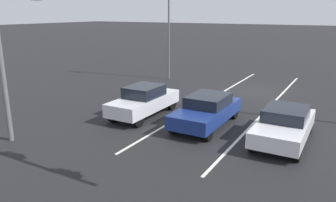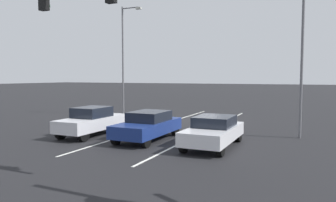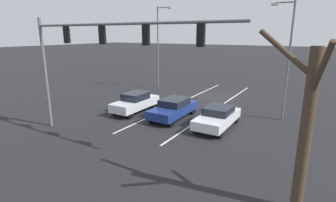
% 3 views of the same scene
% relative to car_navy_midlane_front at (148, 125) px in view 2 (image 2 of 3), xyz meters
% --- Properties ---
extents(ground_plane, '(240.00, 240.00, 0.00)m').
position_rel_car_navy_midlane_front_xyz_m(ground_plane, '(-0.11, -8.03, -0.75)').
color(ground_plane, black).
extents(lane_stripe_left_divider, '(0.12, 18.74, 0.01)m').
position_rel_car_navy_midlane_front_xyz_m(lane_stripe_left_divider, '(-1.86, -4.66, -0.75)').
color(lane_stripe_left_divider, silver).
rests_on(lane_stripe_left_divider, ground_plane).
extents(lane_stripe_center_divider, '(0.12, 18.74, 0.01)m').
position_rel_car_navy_midlane_front_xyz_m(lane_stripe_center_divider, '(1.65, -4.66, -0.75)').
color(lane_stripe_center_divider, silver).
rests_on(lane_stripe_center_divider, ground_plane).
extents(car_navy_midlane_front, '(1.87, 4.51, 1.44)m').
position_rel_car_navy_midlane_front_xyz_m(car_navy_midlane_front, '(0.00, 0.00, 0.00)').
color(car_navy_midlane_front, navy).
rests_on(car_navy_midlane_front, ground_plane).
extents(car_white_leftlane_front, '(1.85, 4.44, 1.40)m').
position_rel_car_navy_midlane_front_xyz_m(car_white_leftlane_front, '(-3.51, 0.24, -0.02)').
color(car_white_leftlane_front, silver).
rests_on(car_white_leftlane_front, ground_plane).
extents(car_silver_rightlane_front, '(1.71, 4.40, 1.55)m').
position_rel_car_navy_midlane_front_xyz_m(car_silver_rightlane_front, '(3.38, 0.17, 0.05)').
color(car_silver_rightlane_front, silver).
rests_on(car_silver_rightlane_front, ground_plane).
extents(traffic_signal_gantry, '(12.96, 0.37, 7.04)m').
position_rel_car_navy_midlane_front_xyz_m(traffic_signal_gantry, '(1.81, 5.70, 4.62)').
color(traffic_signal_gantry, slate).
rests_on(traffic_signal_gantry, ground_plane).
extents(street_lamp_right_shoulder, '(1.81, 0.24, 8.90)m').
position_rel_car_navy_midlane_front_xyz_m(street_lamp_right_shoulder, '(6.76, -8.67, 4.31)').
color(street_lamp_right_shoulder, slate).
rests_on(street_lamp_right_shoulder, ground_plane).
extents(street_lamp_left_shoulder, '(1.54, 0.24, 8.23)m').
position_rel_car_navy_midlane_front_xyz_m(street_lamp_left_shoulder, '(-6.86, -3.66, 3.92)').
color(street_lamp_left_shoulder, slate).
rests_on(street_lamp_left_shoulder, ground_plane).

